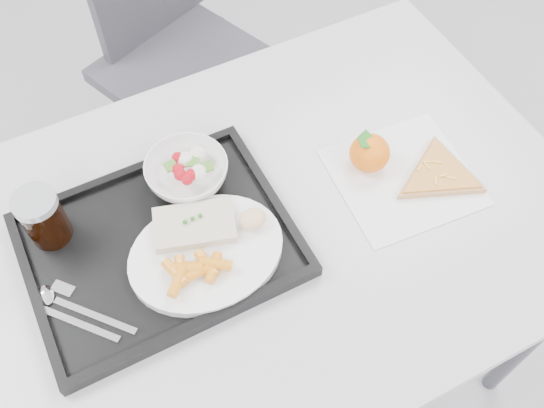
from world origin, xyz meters
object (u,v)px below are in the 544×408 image
at_px(chair, 173,29).
at_px(pizza_slice, 439,174).
at_px(tray, 160,246).
at_px(table, 255,244).
at_px(dinner_plate, 206,253).
at_px(cola_glass, 43,217).
at_px(salad_bowl, 187,172).
at_px(tangerine, 370,153).

xyz_separation_m(chair, pizza_slice, (0.22, -0.86, 0.22)).
height_order(tray, pizza_slice, tray).
height_order(table, tray, tray).
relative_size(chair, pizza_slice, 4.33).
relative_size(table, pizza_slice, 5.59).
bearing_deg(pizza_slice, tray, 169.39).
bearing_deg(dinner_plate, pizza_slice, -4.90).
bearing_deg(chair, cola_glass, -125.09).
bearing_deg(chair, pizza_slice, -75.70).
distance_m(table, salad_bowl, 0.19).
xyz_separation_m(table, chair, (0.14, 0.80, -0.15)).
xyz_separation_m(dinner_plate, cola_glass, (-0.22, 0.16, 0.05)).
xyz_separation_m(dinner_plate, salad_bowl, (0.03, 0.16, 0.01)).
xyz_separation_m(tray, tangerine, (0.42, -0.01, 0.03)).
distance_m(dinner_plate, cola_glass, 0.28).
distance_m(tray, tangerine, 0.42).
bearing_deg(tangerine, table, -174.51).
xyz_separation_m(cola_glass, tangerine, (0.58, -0.11, -0.04)).
relative_size(table, salad_bowl, 7.89).
bearing_deg(dinner_plate, table, 13.33).
xyz_separation_m(table, dinner_plate, (-0.10, -0.02, 0.09)).
distance_m(salad_bowl, cola_glass, 0.26).
relative_size(table, tray, 2.67).
height_order(chair, tangerine, chair).
relative_size(chair, tangerine, 11.43).
bearing_deg(pizza_slice, dinner_plate, 175.10).
height_order(table, chair, chair).
height_order(cola_glass, tangerine, cola_glass).
bearing_deg(salad_bowl, chair, 72.70).
bearing_deg(pizza_slice, chair, 104.30).
height_order(table, cola_glass, cola_glass).
bearing_deg(cola_glass, table, -23.19).
distance_m(tray, dinner_plate, 0.09).
relative_size(salad_bowl, cola_glass, 1.41).
relative_size(chair, tray, 2.07).
height_order(table, dinner_plate, dinner_plate).
bearing_deg(tray, pizza_slice, -10.61).
bearing_deg(tray, dinner_plate, -42.47).
relative_size(cola_glass, pizza_slice, 0.50).
distance_m(dinner_plate, salad_bowl, 0.17).
height_order(salad_bowl, pizza_slice, salad_bowl).
distance_m(chair, salad_bowl, 0.73).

